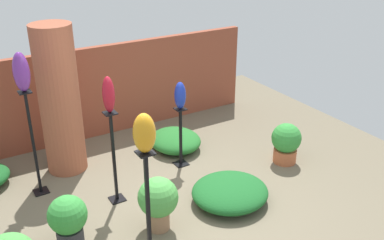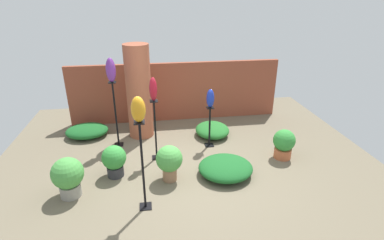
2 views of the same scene
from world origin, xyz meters
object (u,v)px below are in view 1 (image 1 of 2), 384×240
at_px(potted_plant_front_left, 286,142).
at_px(art_vase_ruby, 109,95).
at_px(brick_pillar, 60,101).
at_px(pedestal_violet, 34,148).
at_px(potted_plant_walkway_edge, 68,218).
at_px(pedestal_cobalt, 181,140).
at_px(art_vase_amber, 144,133).
at_px(potted_plant_front_right, 158,200).
at_px(pedestal_amber, 149,224).
at_px(pedestal_ruby, 114,161).
at_px(art_vase_violet, 21,72).
at_px(art_vase_cobalt, 180,95).

bearing_deg(potted_plant_front_left, art_vase_ruby, 171.71).
distance_m(brick_pillar, pedestal_violet, 0.82).
bearing_deg(brick_pillar, potted_plant_front_left, -27.83).
bearing_deg(potted_plant_walkway_edge, pedestal_cobalt, 24.62).
height_order(art_vase_amber, potted_plant_walkway_edge, art_vase_amber).
bearing_deg(potted_plant_front_right, pedestal_violet, 124.03).
bearing_deg(art_vase_ruby, pedestal_amber, -99.16).
bearing_deg(pedestal_cobalt, potted_plant_walkway_edge, -155.38).
relative_size(brick_pillar, art_vase_ruby, 4.67).
height_order(pedestal_ruby, potted_plant_walkway_edge, pedestal_ruby).
height_order(pedestal_ruby, art_vase_ruby, art_vase_ruby).
bearing_deg(pedestal_cobalt, art_vase_ruby, -162.68).
bearing_deg(potted_plant_front_right, brick_pillar, 104.60).
distance_m(potted_plant_front_left, potted_plant_front_right, 2.50).
xyz_separation_m(pedestal_cobalt, art_vase_ruby, (-1.23, -0.38, 1.11)).
distance_m(pedestal_ruby, art_vase_amber, 1.96).
bearing_deg(potted_plant_walkway_edge, potted_plant_front_right, -15.86).
xyz_separation_m(pedestal_amber, potted_plant_front_left, (2.92, 1.18, -0.37)).
relative_size(pedestal_cobalt, art_vase_amber, 2.41).
xyz_separation_m(brick_pillar, pedestal_ruby, (0.32, -1.19, -0.51)).
xyz_separation_m(art_vase_amber, potted_plant_front_right, (0.46, 0.72, -1.33)).
height_order(pedestal_amber, pedestal_cobalt, pedestal_amber).
bearing_deg(pedestal_ruby, art_vase_violet, 139.46).
bearing_deg(art_vase_amber, art_vase_ruby, 80.84).
height_order(pedestal_violet, pedestal_ruby, pedestal_violet).
bearing_deg(art_vase_amber, pedestal_amber, -90.00).
bearing_deg(potted_plant_front_right, art_vase_violet, 124.03).
relative_size(pedestal_ruby, pedestal_cobalt, 1.38).
xyz_separation_m(brick_pillar, art_vase_ruby, (0.32, -1.19, 0.43)).
bearing_deg(brick_pillar, art_vase_violet, -138.99).
bearing_deg(potted_plant_front_right, art_vase_ruby, 104.08).
height_order(pedestal_ruby, potted_plant_front_right, pedestal_ruby).
bearing_deg(art_vase_cobalt, pedestal_ruby, -162.68).
bearing_deg(potted_plant_front_right, potted_plant_walkway_edge, 164.14).
distance_m(pedestal_amber, art_vase_cobalt, 2.49).
bearing_deg(art_vase_violet, pedestal_violet, 90.00).
height_order(pedestal_ruby, art_vase_cobalt, art_vase_cobalt).
distance_m(pedestal_ruby, potted_plant_front_left, 2.71).
bearing_deg(art_vase_violet, pedestal_cobalt, -9.39).
distance_m(pedestal_cobalt, art_vase_cobalt, 0.73).
distance_m(pedestal_ruby, pedestal_cobalt, 1.30).
distance_m(pedestal_amber, potted_plant_front_right, 0.91).
bearing_deg(art_vase_ruby, pedestal_cobalt, 17.32).
distance_m(pedestal_violet, art_vase_amber, 2.59).
bearing_deg(art_vase_amber, potted_plant_front_left, 21.95).
height_order(brick_pillar, potted_plant_front_right, brick_pillar).
xyz_separation_m(art_vase_cobalt, potted_plant_walkway_edge, (-2.04, -0.94, -0.80)).
distance_m(art_vase_cobalt, potted_plant_walkway_edge, 2.39).
height_order(pedestal_cobalt, art_vase_violet, art_vase_violet).
relative_size(brick_pillar, potted_plant_front_right, 3.16).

